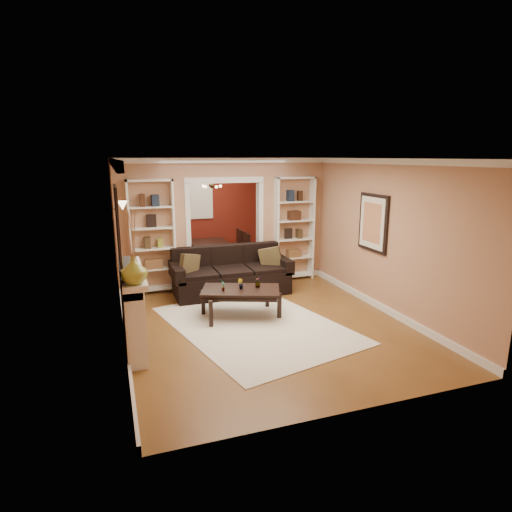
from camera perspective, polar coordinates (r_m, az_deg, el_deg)
name	(u,v)px	position (r m, az deg, el deg)	size (l,w,h in m)	color
floor	(242,299)	(8.42, -1.94, -5.81)	(8.00, 8.00, 0.00)	brown
ceiling	(240,158)	(7.96, -2.09, 12.90)	(8.00, 8.00, 0.00)	white
wall_back	(198,208)	(11.92, -7.71, 6.37)	(8.00, 8.00, 0.00)	tan
wall_front	(356,295)	(4.51, 13.16, -5.07)	(8.00, 8.00, 0.00)	tan
wall_left	(116,239)	(7.74, -18.16, 2.19)	(8.00, 8.00, 0.00)	tan
wall_right	(346,225)	(8.99, 11.87, 4.02)	(8.00, 8.00, 0.00)	tan
partition_wall	(225,222)	(9.22, -4.21, 4.48)	(4.50, 0.15, 2.70)	tan
red_back_panel	(199,209)	(11.90, -7.67, 6.21)	(4.44, 0.04, 2.64)	maroon
dining_window	(199,201)	(11.83, -7.67, 7.30)	(0.78, 0.03, 0.98)	#8CA5CC
area_rug	(255,325)	(7.19, -0.16, -9.13)	(2.37, 3.32, 0.01)	white
sofa	(231,271)	(8.67, -3.33, -2.03)	(2.39, 1.03, 0.93)	black
pillow_left	(189,265)	(8.42, -8.86, -1.23)	(0.42, 0.12, 0.42)	brown
pillow_right	(271,258)	(8.86, 1.96, -0.30)	(0.44, 0.12, 0.44)	brown
coffee_table	(241,303)	(7.48, -2.04, -6.25)	(1.32, 0.72, 0.50)	black
plant_left	(223,286)	(7.29, -4.39, -3.99)	(0.09, 0.06, 0.17)	#336626
plant_center	(241,284)	(7.37, -2.06, -3.75)	(0.10, 0.08, 0.18)	#336626
plant_right	(258,282)	(7.46, 0.21, -3.53)	(0.10, 0.10, 0.18)	#336626
bookshelf_left	(152,237)	(8.82, -13.68, 2.43)	(0.90, 0.30, 2.30)	white
bookshelf_right	(294,229)	(9.60, 5.06, 3.61)	(0.90, 0.30, 2.30)	white
fireplace	(134,309)	(6.48, -15.94, -6.78)	(0.32, 1.70, 1.16)	white
vase	(134,270)	(5.59, -15.99, -1.85)	(0.34, 0.34, 0.35)	olive
mirror	(118,226)	(6.18, -17.95, 3.82)	(0.03, 0.95, 1.10)	silver
wall_sconce	(119,207)	(8.21, -17.79, 6.21)	(0.18, 0.18, 0.22)	#FFE0A5
framed_art	(373,223)	(8.11, 15.30, 4.29)	(0.04, 0.85, 1.05)	black
dining_table	(213,255)	(10.83, -5.72, 0.09)	(0.94, 1.69, 0.59)	black
dining_chair_nw	(194,253)	(10.40, -8.31, 0.42)	(0.46, 0.46, 0.93)	black
dining_chair_ne	(237,250)	(10.65, -2.49, 0.77)	(0.45, 0.45, 0.90)	black
dining_chair_sw	(189,251)	(10.99, -8.89, 0.63)	(0.37, 0.37, 0.76)	black
dining_chair_se	(231,246)	(11.22, -3.37, 1.37)	(0.44, 0.44, 0.89)	black
chandelier	(208,186)	(10.59, -6.39, 9.21)	(0.50, 0.50, 0.30)	#3E2B1C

